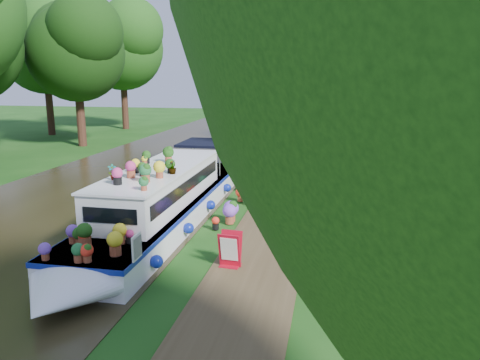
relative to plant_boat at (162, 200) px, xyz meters
name	(u,v)px	position (x,y,z in m)	size (l,w,h in m)	color
ground	(238,220)	(2.25, 0.99, -0.85)	(100.00, 100.00, 0.00)	#154110
canal_water	(72,210)	(-3.75, 0.99, -0.84)	(10.00, 100.00, 0.02)	black
towpath	(275,222)	(3.45, 0.99, -0.84)	(2.20, 100.00, 0.03)	#43351F
plant_boat	(162,200)	(0.00, 0.00, 0.00)	(2.29, 13.52, 2.30)	white
tree_near_overhang	(364,17)	(6.04, 4.05, 5.75)	(5.52, 5.28, 8.99)	black
tree_near_mid	(364,44)	(6.73, 16.07, 5.58)	(6.90, 6.60, 9.40)	black
tree_near_far	(350,45)	(6.23, 27.08, 6.20)	(7.59, 7.26, 10.30)	black
tree_far_c	(76,45)	(-11.27, 15.07, 5.67)	(7.13, 6.82, 9.59)	black
tree_far_d	(122,42)	(-12.77, 25.08, 6.54)	(8.05, 7.70, 10.85)	black
tree_far_h	(44,41)	(-16.77, 20.08, 6.28)	(7.82, 7.48, 10.49)	black
second_boat	(263,131)	(0.06, 21.13, -0.31)	(2.90, 7.18, 1.34)	black
sandwich_board	(230,251)	(2.81, -2.78, -0.43)	(0.56, 0.48, 0.87)	#B20C20
pedestrian_pink	(305,128)	(3.23, 19.77, 0.12)	(0.68, 0.45, 1.88)	#D95999
pedestrian_dark	(315,125)	(3.79, 23.48, 0.02)	(0.82, 0.64, 1.68)	black
verge_plant	(246,184)	(1.69, 5.25, -0.62)	(0.42, 0.37, 0.47)	#30601C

